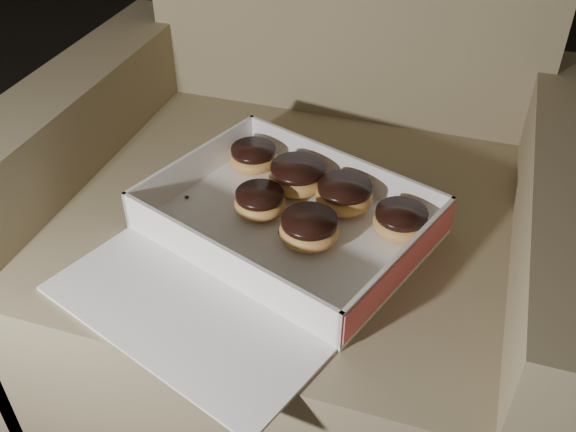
{
  "coord_description": "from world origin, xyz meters",
  "views": [
    {
      "loc": [
        0.41,
        -0.9,
        1.04
      ],
      "look_at": [
        0.18,
        -0.19,
        0.46
      ],
      "focal_mm": 40.0,
      "sensor_mm": 36.0,
      "label": 1
    }
  ],
  "objects": [
    {
      "name": "bakery_box",
      "position": [
        0.17,
        -0.23,
        0.44
      ],
      "size": [
        0.51,
        0.55,
        0.07
      ],
      "rotation": [
        0.0,
        0.0,
        -0.35
      ],
      "color": "white",
      "rests_on": "armchair"
    },
    {
      "name": "donut_d",
      "position": [
        0.22,
        -0.22,
        0.46
      ],
      "size": [
        0.09,
        0.09,
        0.04
      ],
      "color": "#EC9D52",
      "rests_on": "bakery_box"
    },
    {
      "name": "donut_e",
      "position": [
        0.13,
        -0.18,
        0.46
      ],
      "size": [
        0.08,
        0.08,
        0.04
      ],
      "color": "#EC9D52",
      "rests_on": "bakery_box"
    },
    {
      "name": "crumb_a",
      "position": [
        0.18,
        -0.21,
        0.44
      ],
      "size": [
        0.01,
        0.01,
        0.0
      ],
      "primitive_type": "ellipsoid",
      "color": "black",
      "rests_on": "bakery_box"
    },
    {
      "name": "floor",
      "position": [
        0.0,
        0.0,
        0.0
      ],
      "size": [
        4.5,
        4.5,
        0.0
      ],
      "primitive_type": "plane",
      "color": "black",
      "rests_on": "ground"
    },
    {
      "name": "donut_a",
      "position": [
        0.17,
        -0.1,
        0.46
      ],
      "size": [
        0.09,
        0.09,
        0.05
      ],
      "color": "#EC9D52",
      "rests_on": "bakery_box"
    },
    {
      "name": "donut_b",
      "position": [
        0.08,
        -0.06,
        0.46
      ],
      "size": [
        0.08,
        0.08,
        0.04
      ],
      "color": "#EC9D52",
      "rests_on": "bakery_box"
    },
    {
      "name": "donut_c",
      "position": [
        0.25,
        -0.12,
        0.46
      ],
      "size": [
        0.09,
        0.09,
        0.04
      ],
      "color": "#EC9D52",
      "rests_on": "bakery_box"
    },
    {
      "name": "crumb_c",
      "position": [
        0.01,
        -0.18,
        0.44
      ],
      "size": [
        0.01,
        0.01,
        0.0
      ],
      "primitive_type": "ellipsoid",
      "color": "black",
      "rests_on": "bakery_box"
    },
    {
      "name": "donut_f",
      "position": [
        0.34,
        -0.16,
        0.46
      ],
      "size": [
        0.08,
        0.08,
        0.04
      ],
      "color": "#EC9D52",
      "rests_on": "bakery_box"
    },
    {
      "name": "armchair",
      "position": [
        0.16,
        -0.05,
        0.3
      ],
      "size": [
        0.92,
        0.77,
        0.96
      ],
      "color": "#877156",
      "rests_on": "floor"
    },
    {
      "name": "crumb_b",
      "position": [
        0.06,
        -0.25,
        0.44
      ],
      "size": [
        0.01,
        0.01,
        0.0
      ],
      "primitive_type": "ellipsoid",
      "color": "black",
      "rests_on": "bakery_box"
    }
  ]
}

